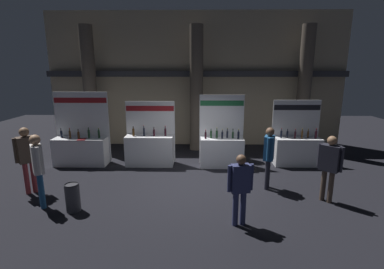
{
  "coord_description": "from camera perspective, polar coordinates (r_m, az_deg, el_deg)",
  "views": [
    {
      "loc": [
        0.03,
        -7.73,
        3.3
      ],
      "look_at": [
        -0.13,
        1.16,
        1.23
      ],
      "focal_mm": 26.48,
      "sensor_mm": 36.0,
      "label": 1
    }
  ],
  "objects": [
    {
      "name": "ground_plane",
      "position": [
        8.41,
        0.74,
        -9.99
      ],
      "size": [
        25.11,
        25.11,
        0.0
      ],
      "primitive_type": "plane",
      "color": "black"
    },
    {
      "name": "hall_colonnade",
      "position": [
        12.22,
        0.9,
        10.57
      ],
      "size": [
        12.56,
        1.27,
        5.63
      ],
      "color": "gray",
      "rests_on": "ground_plane"
    },
    {
      "name": "exhibitor_booth_0",
      "position": [
        10.63,
        -21.43,
        -2.47
      ],
      "size": [
        1.89,
        0.72,
        2.53
      ],
      "color": "white",
      "rests_on": "ground_plane"
    },
    {
      "name": "exhibitor_booth_1",
      "position": [
        9.98,
        -8.48,
        -2.71
      ],
      "size": [
        1.72,
        0.66,
        2.2
      ],
      "color": "white",
      "rests_on": "ground_plane"
    },
    {
      "name": "exhibitor_booth_2",
      "position": [
        9.8,
        5.98,
        -2.89
      ],
      "size": [
        1.53,
        0.66,
        2.44
      ],
      "color": "white",
      "rests_on": "ground_plane"
    },
    {
      "name": "exhibitor_booth_3",
      "position": [
        10.55,
        20.31,
        -2.66
      ],
      "size": [
        1.64,
        0.66,
        2.25
      ],
      "color": "white",
      "rests_on": "ground_plane"
    },
    {
      "name": "trash_bin",
      "position": [
        7.38,
        -22.9,
        -11.61
      ],
      "size": [
        0.33,
        0.33,
        0.69
      ],
      "color": "#38383D",
      "rests_on": "ground_plane"
    },
    {
      "name": "visitor_0",
      "position": [
        7.81,
        25.99,
        -5.07
      ],
      "size": [
        0.5,
        0.5,
        1.71
      ],
      "rotation": [
        0.0,
        0.0,
        5.5
      ],
      "color": "#47382D",
      "rests_on": "ground_plane"
    },
    {
      "name": "visitor_1",
      "position": [
        8.08,
        15.22,
        -3.5
      ],
      "size": [
        0.37,
        0.51,
        1.75
      ],
      "rotation": [
        0.0,
        0.0,
        1.23
      ],
      "color": "#23232D",
      "rests_on": "ground_plane"
    },
    {
      "name": "visitor_2",
      "position": [
        8.66,
        -30.31,
        -3.37
      ],
      "size": [
        0.48,
        0.48,
        1.82
      ],
      "rotation": [
        0.0,
        0.0,
        0.77
      ],
      "color": "maroon",
      "rests_on": "ground_plane"
    },
    {
      "name": "visitor_4",
      "position": [
        6.1,
        9.68,
        -9.92
      ],
      "size": [
        0.55,
        0.28,
        1.58
      ],
      "rotation": [
        0.0,
        0.0,
        0.21
      ],
      "color": "navy",
      "rests_on": "ground_plane"
    },
    {
      "name": "visitor_5",
      "position": [
        7.65,
        -28.61,
        -5.39
      ],
      "size": [
        0.38,
        0.43,
        1.81
      ],
      "rotation": [
        0.0,
        0.0,
        2.19
      ],
      "color": "navy",
      "rests_on": "ground_plane"
    }
  ]
}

